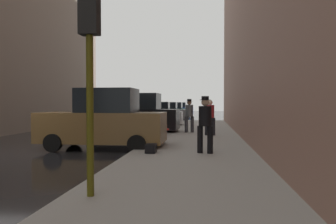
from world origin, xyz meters
TOP-DOWN VIEW (x-y plane):
  - ground_plane at (0.00, 0.00)m, footprint 120.00×120.00m
  - sidewalk at (6.00, 0.00)m, footprint 4.00×40.00m
  - parked_bronze_suv at (2.65, 1.70)m, footprint 4.60×2.06m
  - parked_black_suv at (2.65, 7.76)m, footprint 4.66×2.19m
  - parked_silver_sedan at (2.65, 13.44)m, footprint 4.25×2.15m
  - parked_gray_coupe at (2.65, 19.39)m, footprint 4.20×2.06m
  - parked_dark_green_sedan at (2.65, 25.89)m, footprint 4.25×2.15m
  - parked_blue_sedan at (2.65, 32.58)m, footprint 4.21×2.08m
  - fire_hydrant at (4.45, 5.46)m, footprint 0.42×0.22m
  - traffic_light at (4.50, -4.77)m, footprint 0.32×0.32m
  - pedestrian_with_fedora at (6.40, 0.17)m, footprint 0.53×0.49m
  - pedestrian_in_red_jacket at (6.61, 5.90)m, footprint 0.51×0.42m
  - pedestrian_with_beanie at (5.53, 7.36)m, footprint 0.53×0.49m
  - duffel_bag at (4.71, 0.05)m, footprint 0.32×0.44m

SIDE VIEW (x-z plane):
  - ground_plane at x=0.00m, z-range 0.00..0.00m
  - sidewalk at x=6.00m, z-range 0.00..0.15m
  - duffel_bag at x=4.71m, z-range 0.15..0.43m
  - fire_hydrant at x=4.45m, z-range 0.15..0.85m
  - parked_silver_sedan at x=2.65m, z-range -0.05..1.74m
  - parked_gray_coupe at x=2.65m, z-range -0.05..1.74m
  - parked_dark_green_sedan at x=2.65m, z-range -0.05..1.74m
  - parked_blue_sedan at x=2.65m, z-range -0.05..1.74m
  - parked_bronze_suv at x=2.65m, z-range -0.09..2.16m
  - parked_black_suv at x=2.65m, z-range -0.09..2.16m
  - pedestrian_in_red_jacket at x=6.61m, z-range 0.25..1.96m
  - pedestrian_with_fedora at x=6.40m, z-range 0.25..2.02m
  - pedestrian_with_beanie at x=5.53m, z-range 0.25..2.02m
  - traffic_light at x=4.50m, z-range 0.96..4.56m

